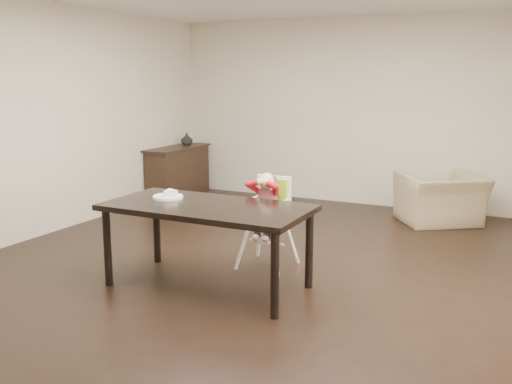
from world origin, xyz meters
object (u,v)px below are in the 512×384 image
Objects in this scene: high_chair at (269,200)px; armchair at (441,191)px; sideboard at (178,172)px; dining_table at (207,214)px.

armchair is at bearing 64.87° from high_chair.
armchair is (1.27, 2.49, -0.24)m from high_chair.
dining_table is at bearing -52.46° from sideboard.
dining_table is 0.80m from high_chair.
high_chair is 3.58m from sideboard.
dining_table is 1.43× the size of sideboard.
sideboard is (-2.66, 2.39, -0.27)m from high_chair.
high_chair is at bearing -41.89° from sideboard.
armchair reaches higher than dining_table.
high_chair is (0.24, 0.76, -0.01)m from dining_table.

